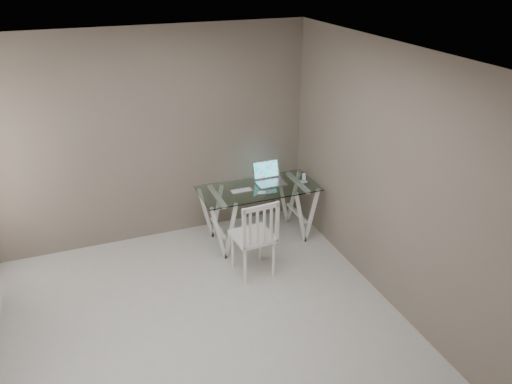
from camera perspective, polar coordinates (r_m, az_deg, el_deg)
room at (r=4.15m, az=-7.20°, el=0.98°), size 4.50×4.52×2.71m
desk at (r=6.46m, az=0.27°, el=-2.43°), size 1.50×0.70×0.75m
chair at (r=5.68m, az=-0.00°, el=-4.92°), size 0.48×0.48×0.98m
laptop at (r=6.45m, az=1.45°, el=1.71°), size 0.37×0.33×0.25m
keyboard at (r=6.22m, az=-1.70°, el=0.17°), size 0.28×0.12×0.01m
mouse at (r=6.13m, az=0.66°, el=-0.06°), size 0.12×0.07×0.04m
phone_dock at (r=6.48m, az=5.50°, el=1.46°), size 0.07×0.07×0.13m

